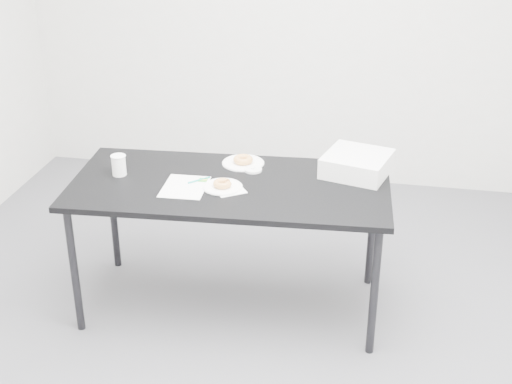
% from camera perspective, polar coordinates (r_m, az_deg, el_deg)
% --- Properties ---
extents(floor, '(4.00, 4.00, 0.00)m').
position_cam_1_polar(floor, '(4.03, -1.82, -10.27)').
color(floor, '#4E4E54').
rests_on(floor, ground).
extents(wall_back, '(4.00, 0.02, 2.70)m').
position_cam_1_polar(wall_back, '(5.32, 2.81, 14.72)').
color(wall_back, silver).
rests_on(wall_back, floor).
extents(table, '(1.73, 0.89, 0.77)m').
position_cam_1_polar(table, '(3.80, -2.10, -0.09)').
color(table, black).
rests_on(table, floor).
extents(scorecard, '(0.24, 0.29, 0.00)m').
position_cam_1_polar(scorecard, '(3.75, -5.72, 0.42)').
color(scorecard, white).
rests_on(scorecard, table).
extents(logo_patch, '(0.05, 0.05, 0.00)m').
position_cam_1_polar(logo_patch, '(3.82, -4.26, 0.97)').
color(logo_patch, green).
rests_on(logo_patch, scorecard).
extents(pen, '(0.10, 0.10, 0.01)m').
position_cam_1_polar(pen, '(3.81, -4.58, 0.96)').
color(pen, '#0C8C7F').
rests_on(pen, scorecard).
extents(napkin, '(0.20, 0.20, 0.00)m').
position_cam_1_polar(napkin, '(3.71, -2.13, 0.19)').
color(napkin, white).
rests_on(napkin, table).
extents(plate_near, '(0.21, 0.21, 0.01)m').
position_cam_1_polar(plate_near, '(3.73, -2.69, 0.42)').
color(plate_near, white).
rests_on(plate_near, napkin).
extents(donut_near, '(0.13, 0.13, 0.03)m').
position_cam_1_polar(donut_near, '(3.72, -2.70, 0.68)').
color(donut_near, '#D79144').
rests_on(donut_near, plate_near).
extents(plate_far, '(0.24, 0.24, 0.01)m').
position_cam_1_polar(plate_far, '(4.01, -1.04, 2.33)').
color(plate_far, white).
rests_on(plate_far, table).
extents(donut_far, '(0.12, 0.12, 0.04)m').
position_cam_1_polar(donut_far, '(4.01, -1.04, 2.61)').
color(donut_far, '#D79144').
rests_on(donut_far, plate_far).
extents(coffee_cup, '(0.08, 0.08, 0.11)m').
position_cam_1_polar(coffee_cup, '(3.92, -10.92, 2.13)').
color(coffee_cup, white).
rests_on(coffee_cup, table).
extents(cup_lid, '(0.10, 0.10, 0.01)m').
position_cam_1_polar(cup_lid, '(3.92, -0.23, 1.79)').
color(cup_lid, white).
rests_on(cup_lid, table).
extents(bakery_box, '(0.41, 0.41, 0.11)m').
position_cam_1_polar(bakery_box, '(3.91, 8.09, 2.25)').
color(bakery_box, silver).
rests_on(bakery_box, table).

